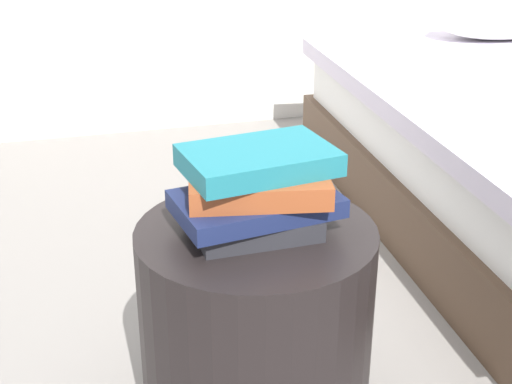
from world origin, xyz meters
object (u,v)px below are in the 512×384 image
at_px(book_rust, 258,182).
at_px(book_teal, 258,160).
at_px(book_charcoal, 252,220).
at_px(side_table, 256,333).
at_px(book_navy, 254,203).

bearing_deg(book_rust, book_teal, 65.25).
bearing_deg(book_charcoal, side_table, -54.41).
relative_size(side_table, book_rust, 1.83).
bearing_deg(book_teal, book_charcoal, -168.77).
height_order(side_table, book_navy, book_navy).
distance_m(book_charcoal, book_teal, 0.12).
xyz_separation_m(book_navy, book_rust, (0.01, 0.01, 0.04)).
relative_size(book_charcoal, book_rust, 0.88).
relative_size(book_navy, book_teal, 1.10).
distance_m(side_table, book_charcoal, 0.25).
bearing_deg(side_table, book_charcoal, 127.61).
height_order(side_table, book_rust, book_rust).
distance_m(book_navy, book_rust, 0.04).
relative_size(side_table, book_teal, 1.72).
height_order(book_rust, book_teal, book_teal).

